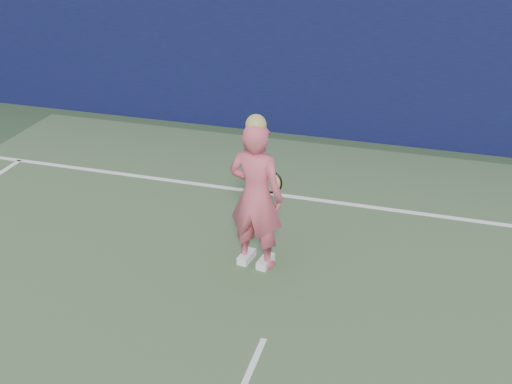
% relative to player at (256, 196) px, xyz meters
% --- Properties ---
extents(backstop_wall, '(24.00, 0.40, 2.50)m').
position_rel_player_xyz_m(backstop_wall, '(0.46, 4.23, 0.38)').
color(backstop_wall, '#0C0C36').
rests_on(backstop_wall, ground).
extents(player, '(0.68, 0.50, 1.81)m').
position_rel_player_xyz_m(player, '(0.00, 0.00, 0.00)').
color(player, '#D65364').
rests_on(player, ground).
extents(racket, '(0.50, 0.24, 0.28)m').
position_rel_player_xyz_m(racket, '(0.04, 0.40, -0.01)').
color(racket, black).
rests_on(racket, ground).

